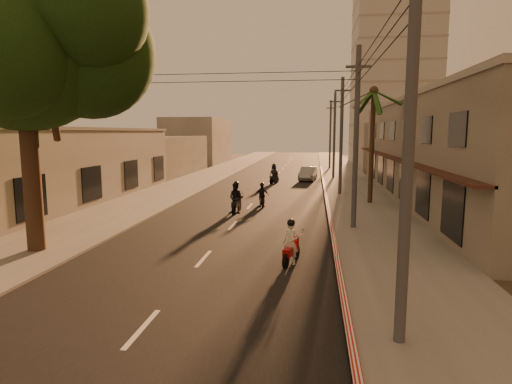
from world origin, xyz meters
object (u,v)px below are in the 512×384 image
at_px(broadleaf_tree, 33,38).
at_px(scooter_mid_b, 262,196).
at_px(palm_tree, 374,97).
at_px(scooter_mid_a, 236,199).
at_px(scooter_red, 291,244).
at_px(scooter_far_a, 274,174).
at_px(parked_car, 308,174).

bearing_deg(broadleaf_tree, scooter_mid_b, 57.76).
distance_m(palm_tree, scooter_mid_a, 11.45).
bearing_deg(scooter_mid_b, scooter_mid_a, -130.16).
bearing_deg(palm_tree, scooter_red, -108.02).
xyz_separation_m(broadleaf_tree, scooter_mid_b, (7.43, 11.77, -7.74)).
xyz_separation_m(broadleaf_tree, scooter_mid_a, (6.17, 9.30, -7.59)).
height_order(palm_tree, scooter_red, palm_tree).
height_order(broadleaf_tree, palm_tree, broadleaf_tree).
height_order(scooter_mid_b, scooter_far_a, scooter_far_a).
relative_size(broadleaf_tree, scooter_mid_b, 7.47).
bearing_deg(scooter_mid_a, broadleaf_tree, -119.67).
distance_m(scooter_red, scooter_mid_b, 12.37).
distance_m(scooter_mid_b, parked_car, 16.32).
xyz_separation_m(palm_tree, scooter_mid_b, (-7.19, -2.08, -6.42)).
xyz_separation_m(scooter_red, scooter_mid_b, (-2.57, 12.10, -0.04)).
distance_m(scooter_red, scooter_far_a, 25.27).
relative_size(scooter_red, parked_car, 0.40).
distance_m(broadleaf_tree, scooter_mid_a, 13.50).
bearing_deg(scooter_mid_b, parked_car, 66.96).
distance_m(scooter_mid_a, parked_car, 18.99).
bearing_deg(scooter_far_a, parked_car, 63.39).
distance_m(broadleaf_tree, scooter_far_a, 26.83).
distance_m(broadleaf_tree, scooter_red, 12.63).
relative_size(scooter_red, scooter_far_a, 0.90).
xyz_separation_m(palm_tree, scooter_far_a, (-7.61, 10.91, -6.27)).
distance_m(broadleaf_tree, scooter_mid_b, 15.93).
xyz_separation_m(palm_tree, scooter_mid_a, (-8.44, -4.56, -6.26)).
xyz_separation_m(palm_tree, parked_car, (-4.43, 14.01, -6.46)).
height_order(scooter_red, scooter_far_a, scooter_far_a).
height_order(broadleaf_tree, scooter_far_a, broadleaf_tree).
height_order(palm_tree, parked_car, palm_tree).
distance_m(scooter_far_a, parked_car, 4.45).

